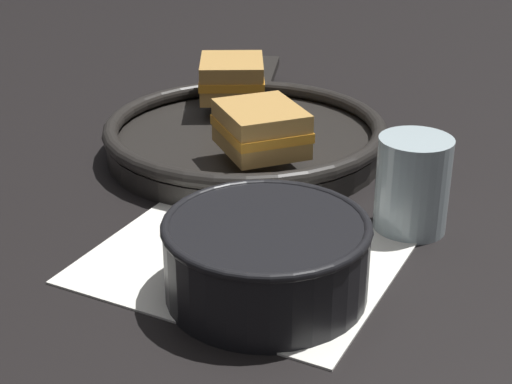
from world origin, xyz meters
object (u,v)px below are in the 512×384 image
(sandwich_near_left, at_px, (232,78))
(sandwich_near_right, at_px, (261,128))
(spoon, at_px, (292,243))
(skillet, at_px, (246,136))
(drinking_glass, at_px, (413,184))
(soup_bowl, at_px, (266,253))

(sandwich_near_left, bearing_deg, sandwich_near_right, -57.53)
(spoon, bearing_deg, sandwich_near_left, 97.80)
(skillet, relative_size, sandwich_near_right, 3.75)
(drinking_glass, bearing_deg, skillet, 151.51)
(sandwich_near_left, bearing_deg, soup_bowl, -62.98)
(sandwich_near_right, bearing_deg, skillet, 122.06)
(soup_bowl, distance_m, drinking_glass, 0.18)
(soup_bowl, bearing_deg, sandwich_near_left, 117.02)
(drinking_glass, bearing_deg, sandwich_near_left, 143.97)
(sandwich_near_right, bearing_deg, sandwich_near_left, 122.47)
(sandwich_near_right, bearing_deg, soup_bowl, -67.65)
(soup_bowl, bearing_deg, sandwich_near_right, 112.35)
(soup_bowl, xyz_separation_m, spoon, (-0.00, 0.08, -0.03))
(sandwich_near_left, bearing_deg, drinking_glass, -36.03)
(skillet, bearing_deg, drinking_glass, -28.49)
(spoon, xyz_separation_m, sandwich_near_right, (-0.08, 0.12, 0.06))
(skillet, distance_m, sandwich_near_right, 0.10)
(sandwich_near_left, bearing_deg, spoon, -57.45)
(sandwich_near_left, distance_m, sandwich_near_right, 0.18)
(sandwich_near_left, relative_size, drinking_glass, 1.28)
(skillet, bearing_deg, sandwich_near_left, 122.89)
(skillet, distance_m, drinking_glass, 0.24)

